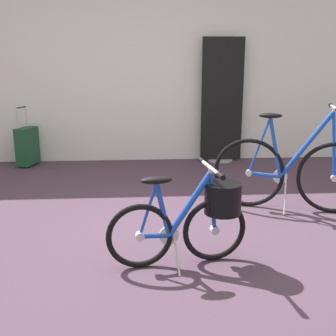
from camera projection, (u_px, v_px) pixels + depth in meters
The scene contains 6 objects.
ground_plane at pixel (167, 238), 3.31m from camera, with size 8.12×8.12×0.00m, color #473342.
back_wall at pixel (154, 67), 5.79m from camera, with size 8.12×0.10×2.72m, color white.
floor_banner_stand at pixel (222, 107), 5.81m from camera, with size 0.60×0.36×1.77m.
folding_bike_foreground at pixel (196, 215), 2.82m from camera, with size 1.00×0.53×0.72m.
display_bike_left at pixel (291, 171), 3.88m from camera, with size 1.43×0.61×1.03m.
rolling_suitcase at pixel (27, 146), 5.64m from camera, with size 0.27×0.39×0.83m.
Camera 1 is at (-0.20, -3.06, 1.37)m, focal length 43.02 mm.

